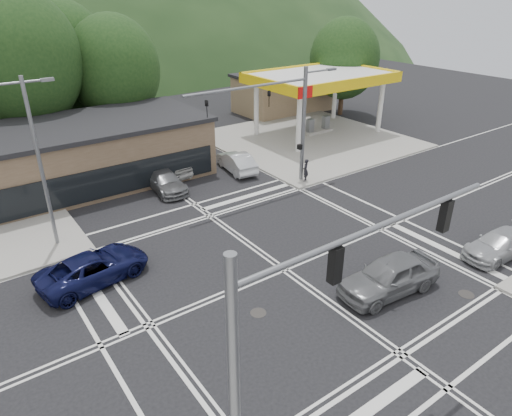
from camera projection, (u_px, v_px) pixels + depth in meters
ground at (283, 269)px, 22.69m from camera, size 120.00×120.00×0.00m
sidewalk_ne at (309, 140)px, 41.46m from camera, size 16.00×16.00×0.15m
gas_station_canopy at (321, 80)px, 41.04m from camera, size 12.32×8.34×5.75m
convenience_store at (283, 94)px, 50.57m from camera, size 10.00×6.00×3.80m
commercial_row at (28, 166)px, 30.02m from camera, size 24.00×8.00×4.00m
tree_n_b at (19, 59)px, 33.63m from camera, size 9.00×9.00×12.98m
tree_n_c at (114, 68)px, 37.87m from camera, size 7.60×7.60×10.87m
tree_n_e at (62, 58)px, 38.93m from camera, size 8.40×8.40×11.98m
tree_ne at (344, 59)px, 47.29m from camera, size 7.20×7.20×9.99m
streetlight_nw at (40, 157)px, 22.61m from camera, size 2.50×0.25×9.00m
signal_mast_ne at (290, 114)px, 30.08m from camera, size 11.65×0.30×8.00m
signal_mast_sw at (296, 332)px, 11.11m from camera, size 9.14×0.28×8.00m
car_blue_west at (94, 268)px, 21.51m from camera, size 5.54×3.23×1.45m
car_grey_center at (389, 276)px, 20.68m from camera, size 5.21×2.50×1.72m
car_silver_east at (500, 244)px, 23.61m from camera, size 4.64×2.23×1.31m
car_queue_a at (236, 162)px, 34.39m from camera, size 2.17×4.63×1.47m
car_queue_b at (169, 165)px, 33.71m from camera, size 2.25×4.52×1.48m
car_northbound at (164, 181)px, 31.17m from camera, size 2.13×4.78×1.36m
pedestrian at (306, 170)px, 32.23m from camera, size 0.70×0.67×1.61m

